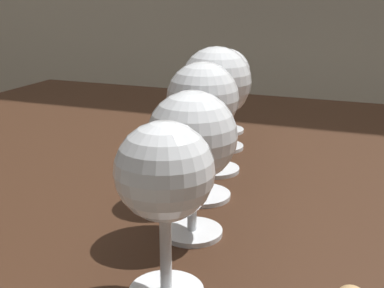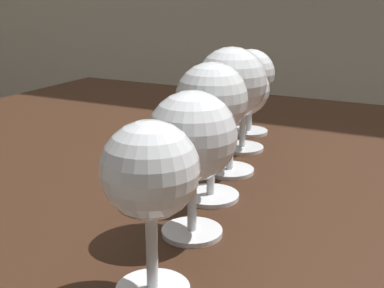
{
  "view_description": "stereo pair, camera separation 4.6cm",
  "coord_description": "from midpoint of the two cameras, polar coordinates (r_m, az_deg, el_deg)",
  "views": [
    {
      "loc": [
        0.19,
        -0.64,
        0.93
      ],
      "look_at": [
        0.03,
        -0.23,
        0.79
      ],
      "focal_mm": 48.27,
      "sensor_mm": 36.0,
      "label": 1
    },
    {
      "loc": [
        0.23,
        -0.62,
        0.93
      ],
      "look_at": [
        0.03,
        -0.23,
        0.79
      ],
      "focal_mm": 48.27,
      "sensor_mm": 36.0,
      "label": 2
    }
  ],
  "objects": [
    {
      "name": "wine_glass_amber",
      "position": [
        0.73,
        1.64,
        5.74
      ],
      "size": [
        0.07,
        0.07,
        0.12
      ],
      "color": "white",
      "rests_on": "dining_table"
    },
    {
      "name": "wine_glass_chardonnay",
      "position": [
        0.37,
        -6.69,
        -3.48
      ],
      "size": [
        0.07,
        0.07,
        0.14
      ],
      "color": "white",
      "rests_on": "dining_table"
    },
    {
      "name": "wine_glass_rose",
      "position": [
        0.63,
        0.57,
        6.54
      ],
      "size": [
        0.09,
        0.09,
        0.16
      ],
      "color": "white",
      "rests_on": "dining_table"
    },
    {
      "name": "wine_glass_pinot",
      "position": [
        0.55,
        -1.26,
        4.63
      ],
      "size": [
        0.08,
        0.08,
        0.15
      ],
      "color": "white",
      "rests_on": "dining_table"
    },
    {
      "name": "dining_table",
      "position": [
        0.74,
        2.5,
        -8.15
      ],
      "size": [
        1.24,
        0.89,
        0.7
      ],
      "color": "#382114",
      "rests_on": "ground_plane"
    },
    {
      "name": "wine_glass_port",
      "position": [
        0.82,
        2.16,
        7.53
      ],
      "size": [
        0.08,
        0.08,
        0.13
      ],
      "color": "white",
      "rests_on": "dining_table"
    },
    {
      "name": "wine_glass_white",
      "position": [
        0.46,
        -2.87,
        0.53
      ],
      "size": [
        0.08,
        0.08,
        0.14
      ],
      "color": "white",
      "rests_on": "dining_table"
    }
  ]
}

